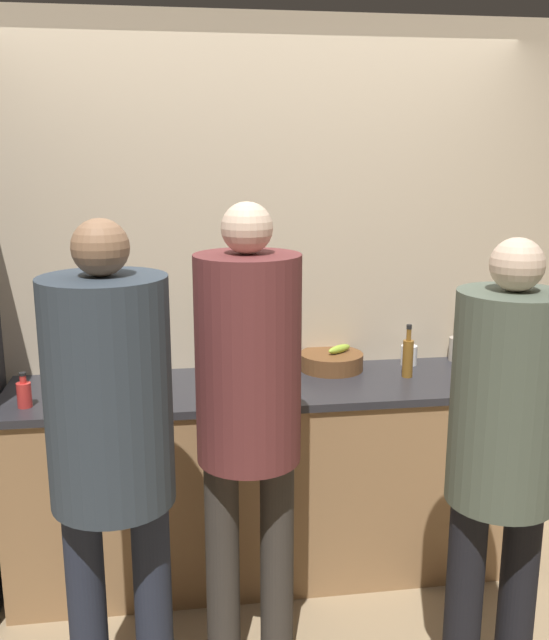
{
  "coord_description": "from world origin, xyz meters",
  "views": [
    {
      "loc": [
        -0.43,
        -2.75,
        1.98
      ],
      "look_at": [
        0.0,
        0.14,
        1.29
      ],
      "focal_mm": 40.0,
      "sensor_mm": 36.0,
      "label": 1
    }
  ],
  "objects_px": {
    "person_center": "(248,398)",
    "bottle_red": "(24,394)",
    "utensil_crock": "(458,347)",
    "person_right": "(503,442)",
    "cup_white": "(409,355)",
    "fruit_bowl": "(332,361)",
    "bottle_amber": "(408,357)",
    "person_left": "(111,431)",
    "bottle_dark": "(96,382)",
    "potted_plant": "(240,344)"
  },
  "relations": [
    {
      "from": "person_right",
      "to": "cup_white",
      "type": "xyz_separation_m",
      "value": [
        0.09,
        1.22,
        -0.05
      ]
    },
    {
      "from": "person_center",
      "to": "bottle_red",
      "type": "xyz_separation_m",
      "value": [
        -0.89,
        0.51,
        -0.11
      ]
    },
    {
      "from": "fruit_bowl",
      "to": "cup_white",
      "type": "height_order",
      "value": "fruit_bowl"
    },
    {
      "from": "person_right",
      "to": "utensil_crock",
      "type": "xyz_separation_m",
      "value": [
        0.37,
        1.26,
        -0.03
      ]
    },
    {
      "from": "person_center",
      "to": "bottle_dark",
      "type": "bearing_deg",
      "value": 134.83
    },
    {
      "from": "person_center",
      "to": "fruit_bowl",
      "type": "xyz_separation_m",
      "value": [
        0.5,
        0.84,
        -0.13
      ]
    },
    {
      "from": "person_right",
      "to": "bottle_dark",
      "type": "height_order",
      "value": "person_right"
    },
    {
      "from": "person_left",
      "to": "bottle_dark",
      "type": "bearing_deg",
      "value": 98.73
    },
    {
      "from": "bottle_red",
      "to": "person_center",
      "type": "bearing_deg",
      "value": -29.66
    },
    {
      "from": "fruit_bowl",
      "to": "bottle_red",
      "type": "height_order",
      "value": "bottle_red"
    },
    {
      "from": "bottle_red",
      "to": "cup_white",
      "type": "relative_size",
      "value": 1.54
    },
    {
      "from": "potted_plant",
      "to": "bottle_dark",
      "type": "bearing_deg",
      "value": -161.0
    },
    {
      "from": "bottle_amber",
      "to": "potted_plant",
      "type": "xyz_separation_m",
      "value": [
        -0.78,
        0.17,
        0.05
      ]
    },
    {
      "from": "utensil_crock",
      "to": "bottle_red",
      "type": "distance_m",
      "value": 2.1
    },
    {
      "from": "person_center",
      "to": "person_right",
      "type": "bearing_deg",
      "value": -24.09
    },
    {
      "from": "person_center",
      "to": "utensil_crock",
      "type": "relative_size",
      "value": 6.86
    },
    {
      "from": "utensil_crock",
      "to": "bottle_red",
      "type": "relative_size",
      "value": 1.76
    },
    {
      "from": "utensil_crock",
      "to": "bottle_dark",
      "type": "height_order",
      "value": "utensil_crock"
    },
    {
      "from": "fruit_bowl",
      "to": "potted_plant",
      "type": "bearing_deg",
      "value": -179.87
    },
    {
      "from": "person_center",
      "to": "bottle_amber",
      "type": "relative_size",
      "value": 7.11
    },
    {
      "from": "person_right",
      "to": "bottle_dark",
      "type": "distance_m",
      "value": 1.72
    },
    {
      "from": "person_left",
      "to": "fruit_bowl",
      "type": "relative_size",
      "value": 5.75
    },
    {
      "from": "person_center",
      "to": "potted_plant",
      "type": "height_order",
      "value": "person_center"
    },
    {
      "from": "bottle_red",
      "to": "potted_plant",
      "type": "height_order",
      "value": "potted_plant"
    },
    {
      "from": "utensil_crock",
      "to": "cup_white",
      "type": "distance_m",
      "value": 0.28
    },
    {
      "from": "bottle_amber",
      "to": "bottle_dark",
      "type": "bearing_deg",
      "value": -177.77
    },
    {
      "from": "person_center",
      "to": "cup_white",
      "type": "distance_m",
      "value": 1.25
    },
    {
      "from": "person_right",
      "to": "fruit_bowl",
      "type": "height_order",
      "value": "person_right"
    },
    {
      "from": "fruit_bowl",
      "to": "utensil_crock",
      "type": "height_order",
      "value": "utensil_crock"
    },
    {
      "from": "bottle_amber",
      "to": "bottle_red",
      "type": "relative_size",
      "value": 1.69
    },
    {
      "from": "person_center",
      "to": "bottle_red",
      "type": "bearing_deg",
      "value": 150.34
    },
    {
      "from": "fruit_bowl",
      "to": "bottle_dark",
      "type": "bearing_deg",
      "value": -168.4
    },
    {
      "from": "utensil_crock",
      "to": "bottle_red",
      "type": "bearing_deg",
      "value": -169.36
    },
    {
      "from": "fruit_bowl",
      "to": "cup_white",
      "type": "distance_m",
      "value": 0.4
    },
    {
      "from": "utensil_crock",
      "to": "fruit_bowl",
      "type": "bearing_deg",
      "value": -175.04
    },
    {
      "from": "person_right",
      "to": "potted_plant",
      "type": "relative_size",
      "value": 6.28
    },
    {
      "from": "person_right",
      "to": "bottle_dark",
      "type": "relative_size",
      "value": 10.97
    },
    {
      "from": "potted_plant",
      "to": "bottle_red",
      "type": "bearing_deg",
      "value": -160.75
    },
    {
      "from": "fruit_bowl",
      "to": "potted_plant",
      "type": "distance_m",
      "value": 0.46
    },
    {
      "from": "fruit_bowl",
      "to": "utensil_crock",
      "type": "distance_m",
      "value": 0.68
    },
    {
      "from": "bottle_amber",
      "to": "bottle_red",
      "type": "height_order",
      "value": "bottle_amber"
    },
    {
      "from": "bottle_red",
      "to": "cup_white",
      "type": "distance_m",
      "value": 1.83
    },
    {
      "from": "utensil_crock",
      "to": "cup_white",
      "type": "bearing_deg",
      "value": -171.79
    },
    {
      "from": "cup_white",
      "to": "bottle_red",
      "type": "bearing_deg",
      "value": -168.99
    },
    {
      "from": "bottle_red",
      "to": "potted_plant",
      "type": "bearing_deg",
      "value": 19.25
    },
    {
      "from": "fruit_bowl",
      "to": "utensil_crock",
      "type": "bearing_deg",
      "value": 4.96
    },
    {
      "from": "person_left",
      "to": "cup_white",
      "type": "xyz_separation_m",
      "value": [
        1.38,
        1.09,
        -0.12
      ]
    },
    {
      "from": "person_right",
      "to": "fruit_bowl",
      "type": "xyz_separation_m",
      "value": [
        -0.31,
        1.2,
        -0.06
      ]
    },
    {
      "from": "bottle_red",
      "to": "cup_white",
      "type": "height_order",
      "value": "bottle_red"
    },
    {
      "from": "bottle_amber",
      "to": "potted_plant",
      "type": "bearing_deg",
      "value": 167.65
    }
  ]
}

